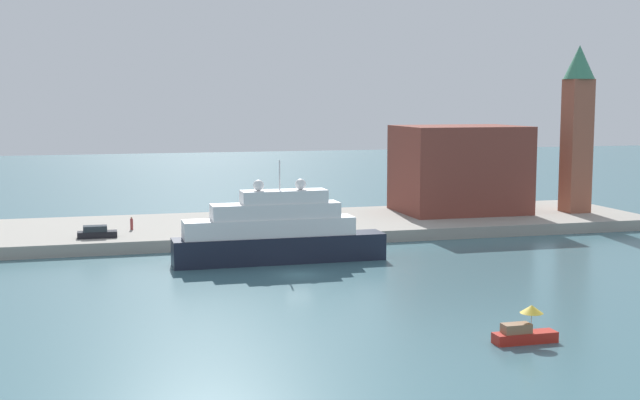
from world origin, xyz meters
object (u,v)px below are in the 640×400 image
Objects in this scene: large_yacht at (277,233)px; parked_car at (97,233)px; small_motorboat at (525,330)px; bell_tower at (577,121)px; mooring_bollard at (288,231)px; harbor_building at (459,169)px; person_figure at (132,224)px.

large_yacht is 23.03m from parked_car.
large_yacht is at bearing 107.42° from small_motorboat.
parked_car is at bearing -175.12° from bell_tower.
small_motorboat is 1.05× the size of parked_car.
mooring_bollard is at bearing 99.13° from small_motorboat.
mooring_bollard is at bearing -169.33° from bell_tower.
mooring_bollard is at bearing -6.69° from parked_car.
large_yacht is 1.34× the size of harbor_building.
bell_tower reaches higher than mooring_bollard.
harbor_building is 52.25m from parked_car.
large_yacht reaches higher than mooring_bollard.
person_figure is 19.85m from mooring_bollard.
large_yacht reaches higher than small_motorboat.
person_figure is (-25.57, 53.02, 1.26)m from small_motorboat.
bell_tower is at bearing 21.37° from large_yacht.
small_motorboat is 62.29m from harbor_building.
parked_car is at bearing 121.91° from small_motorboat.
large_yacht is at bearing -109.27° from mooring_bollard.
harbor_building is (32.00, 23.38, 4.49)m from large_yacht.
small_motorboat reaches higher than mooring_bollard.
small_motorboat is 58.87m from person_figure.
small_motorboat is at bearing -72.58° from large_yacht.
parked_car is at bearing -168.58° from harbor_building.
bell_tower is 39.17× the size of mooring_bollard.
mooring_bollard is at bearing -155.47° from harbor_building.
harbor_building is 3.81× the size of parked_car.
bell_tower is at bearing 10.67° from mooring_bollard.
small_motorboat is (10.94, -34.85, -2.22)m from large_yacht.
harbor_building is at bearing 36.15° from large_yacht.
mooring_bollard is (-44.44, -8.37, -12.77)m from bell_tower.
large_yacht is at bearing -158.63° from bell_tower.
bell_tower is (37.16, 53.67, 13.57)m from small_motorboat.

